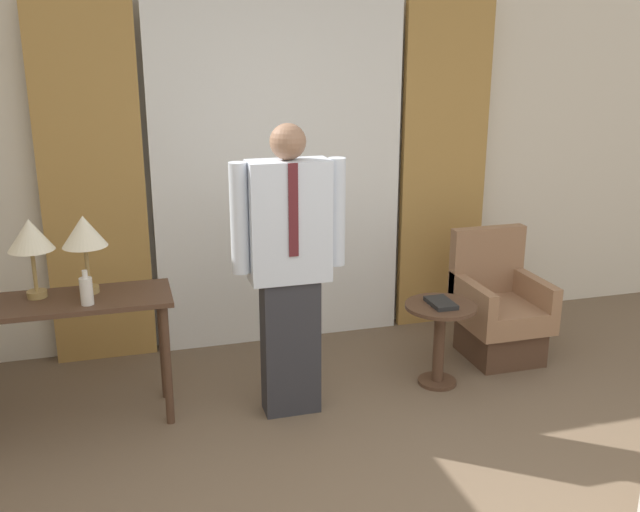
# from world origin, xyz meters

# --- Properties ---
(wall_back) EXTENTS (10.00, 0.06, 2.70)m
(wall_back) POSITION_xyz_m (0.00, 3.14, 1.35)
(wall_back) COLOR silver
(wall_back) RESTS_ON ground_plane
(curtain_sheer_center) EXTENTS (1.87, 0.06, 2.58)m
(curtain_sheer_center) POSITION_xyz_m (0.00, 3.01, 1.29)
(curtain_sheer_center) COLOR white
(curtain_sheer_center) RESTS_ON ground_plane
(curtain_drape_left) EXTENTS (0.70, 0.06, 2.58)m
(curtain_drape_left) POSITION_xyz_m (-1.33, 3.01, 1.29)
(curtain_drape_left) COLOR #B28442
(curtain_drape_left) RESTS_ON ground_plane
(curtain_drape_right) EXTENTS (0.70, 0.06, 2.58)m
(curtain_drape_right) POSITION_xyz_m (1.33, 3.01, 1.29)
(curtain_drape_right) COLOR #B28442
(curtain_drape_right) RESTS_ON ground_plane
(desk) EXTENTS (1.24, 0.47, 0.80)m
(desk) POSITION_xyz_m (-1.52, 2.08, 0.66)
(desk) COLOR #4C3323
(desk) RESTS_ON ground_plane
(table_lamp_left) EXTENTS (0.26, 0.26, 0.47)m
(table_lamp_left) POSITION_xyz_m (-1.67, 2.16, 1.16)
(table_lamp_left) COLOR #9E7F47
(table_lamp_left) RESTS_ON desk
(table_lamp_right) EXTENTS (0.26, 0.26, 0.47)m
(table_lamp_right) POSITION_xyz_m (-1.37, 2.16, 1.16)
(table_lamp_right) COLOR #9E7F47
(table_lamp_right) RESTS_ON desk
(bottle_by_lamp) EXTENTS (0.07, 0.07, 0.20)m
(bottle_by_lamp) POSITION_xyz_m (-1.38, 1.95, 0.88)
(bottle_by_lamp) COLOR silver
(bottle_by_lamp) RESTS_ON desk
(person) EXTENTS (0.69, 0.23, 1.80)m
(person) POSITION_xyz_m (-0.21, 1.86, 0.98)
(person) COLOR #2D2D33
(person) RESTS_ON ground_plane
(armchair) EXTENTS (0.57, 0.61, 0.93)m
(armchair) POSITION_xyz_m (1.45, 2.24, 0.33)
(armchair) COLOR #4C3323
(armchair) RESTS_ON ground_plane
(side_table) EXTENTS (0.48, 0.48, 0.57)m
(side_table) POSITION_xyz_m (0.84, 1.93, 0.39)
(side_table) COLOR #4C3323
(side_table) RESTS_ON ground_plane
(book) EXTENTS (0.15, 0.24, 0.03)m
(book) POSITION_xyz_m (0.83, 1.93, 0.59)
(book) COLOR black
(book) RESTS_ON side_table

